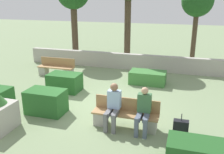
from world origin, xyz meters
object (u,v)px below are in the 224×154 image
object	(u,v)px
person_seated_man	(143,109)
tree_center_right	(197,3)
bench_left_side	(56,69)
suitcase	(180,130)
person_seated_woman	(113,104)
bench_front	(125,116)

from	to	relation	value
person_seated_man	tree_center_right	world-z (taller)	tree_center_right
bench_left_side	person_seated_man	size ratio (longest dim) A/B	1.40
suitcase	bench_left_side	bearing A→B (deg)	144.95
bench_left_side	person_seated_man	distance (m)	6.60
bench_left_side	tree_center_right	bearing A→B (deg)	21.41
tree_center_right	person_seated_man	bearing A→B (deg)	-99.43
person_seated_man	tree_center_right	bearing A→B (deg)	80.57
person_seated_woman	tree_center_right	size ratio (longest dim) A/B	0.31
person_seated_man	person_seated_woman	size ratio (longest dim) A/B	0.98
bench_front	person_seated_woman	xyz separation A→B (m)	(-0.34, -0.14, 0.42)
person_seated_man	bench_front	bearing A→B (deg)	165.59
tree_center_right	suitcase	bearing A→B (deg)	-92.01
suitcase	tree_center_right	xyz separation A→B (m)	(0.29, 8.13, 3.16)
bench_left_side	suitcase	distance (m)	7.49
person_seated_man	suitcase	distance (m)	1.14
bench_front	person_seated_man	xyz separation A→B (m)	(0.55, -0.14, 0.39)
bench_left_side	person_seated_woman	size ratio (longest dim) A/B	1.37
suitcase	person_seated_woman	bearing A→B (deg)	176.21
person_seated_man	bench_left_side	bearing A→B (deg)	140.60
person_seated_woman	suitcase	size ratio (longest dim) A/B	1.75
bench_front	bench_left_side	size ratio (longest dim) A/B	1.07
bench_left_side	person_seated_woman	xyz separation A→B (m)	(4.20, -4.17, 0.42)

